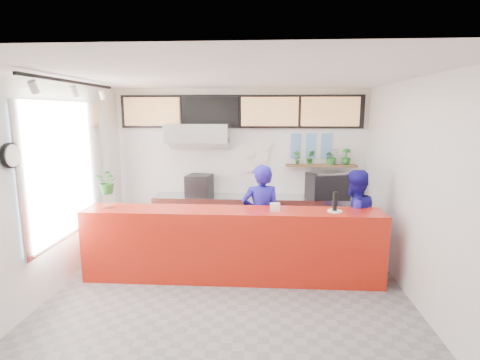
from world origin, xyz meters
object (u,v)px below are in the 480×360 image
at_px(staff_right, 353,221).
at_px(pepper_mill, 335,201).
at_px(panini_oven, 199,185).
at_px(espresso_machine, 327,186).
at_px(service_counter, 232,245).
at_px(staff_center, 261,217).

xyz_separation_m(staff_right, pepper_mill, (-0.39, -0.47, 0.43)).
bearing_deg(staff_right, pepper_mill, 24.41).
xyz_separation_m(panini_oven, espresso_machine, (2.52, 0.00, 0.03)).
relative_size(espresso_machine, pepper_mill, 2.58).
xyz_separation_m(panini_oven, pepper_mill, (2.32, -1.81, 0.15)).
height_order(panini_oven, espresso_machine, espresso_machine).
bearing_deg(service_counter, panini_oven, 114.14).
distance_m(service_counter, espresso_machine, 2.55).
distance_m(staff_right, pepper_mill, 0.75).
xyz_separation_m(staff_center, pepper_mill, (1.09, -0.47, 0.39)).
bearing_deg(pepper_mill, espresso_machine, 83.99).
bearing_deg(panini_oven, service_counter, -56.91).
relative_size(service_counter, pepper_mill, 15.87).
xyz_separation_m(service_counter, panini_oven, (-0.81, 1.80, 0.56)).
height_order(staff_center, pepper_mill, staff_center).
xyz_separation_m(espresso_machine, staff_center, (-1.28, -1.35, -0.27)).
distance_m(panini_oven, staff_center, 1.85).
xyz_separation_m(service_counter, pepper_mill, (1.52, -0.01, 0.71)).
bearing_deg(staff_center, espresso_machine, -140.01).
bearing_deg(staff_center, pepper_mill, 150.15).
bearing_deg(espresso_machine, service_counter, -148.25).
bearing_deg(panini_oven, pepper_mill, -29.02).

